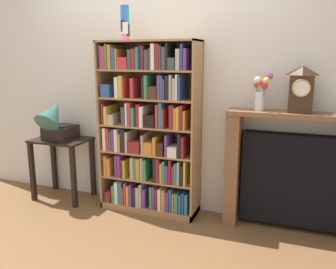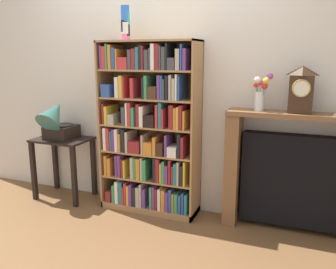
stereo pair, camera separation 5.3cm
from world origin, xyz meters
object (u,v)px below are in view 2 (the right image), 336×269
Objects in this scene: side_table_left at (63,154)px; gramophone at (57,121)px; fireplace_mantel at (293,174)px; cup_stack at (125,23)px; flower_vase at (261,92)px; mantel_clock at (301,90)px; bookshelf at (149,134)px.

side_table_left is 0.38m from gramophone.
fireplace_mantel is at bearing 4.03° from gramophone.
cup_stack is at bearing 5.33° from gramophone.
gramophone is 1.49× the size of flower_vase.
flower_vase is at bearing 2.30° from side_table_left.
mantel_clock is (2.34, 0.08, 0.76)m from side_table_left.
gramophone is 2.06m from flower_vase.
fireplace_mantel is at bearing 3.65° from flower_vase.
flower_vase is (1.23, 0.07, -0.60)m from cup_stack.
bookshelf is at bearing -177.54° from fireplace_mantel.
flower_vase reaches higher than fireplace_mantel.
side_table_left is at bearing -177.70° from flower_vase.
cup_stack reaches higher than side_table_left.
side_table_left is 1.39× the size of gramophone.
mantel_clock is (2.34, 0.14, 0.39)m from gramophone.
bookshelf is 1.06m from cup_stack.
fireplace_mantel is 0.76m from flower_vase.
mantel_clock is at bearing 1.39° from bookshelf.
flower_vase is at bearing 179.13° from mantel_clock.
mantel_clock is (1.55, 0.07, -0.56)m from cup_stack.
cup_stack is 1.54m from side_table_left.
cup_stack reaches higher than fireplace_mantel.
bookshelf reaches higher than mantel_clock.
bookshelf is at bearing 2.51° from side_table_left.
fireplace_mantel is at bearing 2.48° from side_table_left.
flower_vase reaches higher than side_table_left.
side_table_left is (-0.99, -0.04, -0.29)m from bookshelf.
side_table_left is 2.46m from mantel_clock.
flower_vase is (1.03, 0.04, 0.44)m from bookshelf.
side_table_left is at bearing -177.49° from bookshelf.
mantel_clock reaches higher than side_table_left.
cup_stack is at bearing -176.64° from fireplace_mantel.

